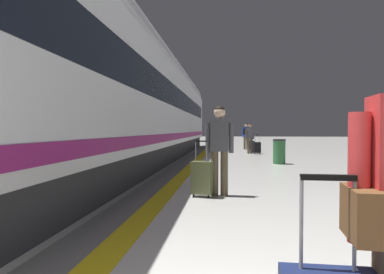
% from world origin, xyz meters
% --- Properties ---
extents(safety_line_strip, '(0.36, 80.00, 0.01)m').
position_xyz_m(safety_line_strip, '(-0.82, 10.00, 0.00)').
color(safety_line_strip, yellow).
rests_on(safety_line_strip, ground).
extents(tactile_edge_band, '(0.68, 80.00, 0.01)m').
position_xyz_m(tactile_edge_band, '(-1.18, 10.00, 0.00)').
color(tactile_edge_band, slate).
rests_on(tactile_edge_band, ground).
extents(high_speed_train, '(2.94, 34.72, 4.97)m').
position_xyz_m(high_speed_train, '(-3.00, 8.43, 2.50)').
color(high_speed_train, '#38383D').
rests_on(high_speed_train, ground).
extents(passenger_near, '(0.53, 0.22, 1.71)m').
position_xyz_m(passenger_near, '(0.24, 5.66, 0.99)').
color(passenger_near, brown).
rests_on(passenger_near, ground).
extents(suitcase_near, '(0.42, 0.31, 1.06)m').
position_xyz_m(suitcase_near, '(-0.08, 5.51, 0.36)').
color(suitcase_near, '#596038').
rests_on(suitcase_near, ground).
extents(passenger_mid, '(0.47, 0.29, 1.59)m').
position_xyz_m(passenger_mid, '(1.60, 16.83, 0.92)').
color(passenger_mid, brown).
rests_on(passenger_mid, ground).
extents(suitcase_mid, '(0.44, 0.36, 1.00)m').
position_xyz_m(suitcase_mid, '(1.92, 16.48, 0.34)').
color(suitcase_mid, black).
rests_on(suitcase_mid, ground).
extents(passenger_far, '(0.49, 0.39, 1.65)m').
position_xyz_m(passenger_far, '(1.59, 20.33, 0.98)').
color(passenger_far, brown).
rests_on(passenger_far, ground).
extents(suitcase_far, '(0.43, 0.33, 0.57)m').
position_xyz_m(suitcase_far, '(1.92, 20.03, 0.31)').
color(suitcase_far, '#19234C').
rests_on(suitcase_far, ground).
extents(waste_bin, '(0.46, 0.46, 0.91)m').
position_xyz_m(waste_bin, '(2.29, 11.66, 0.46)').
color(waste_bin, '#2D6638').
rests_on(waste_bin, ground).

